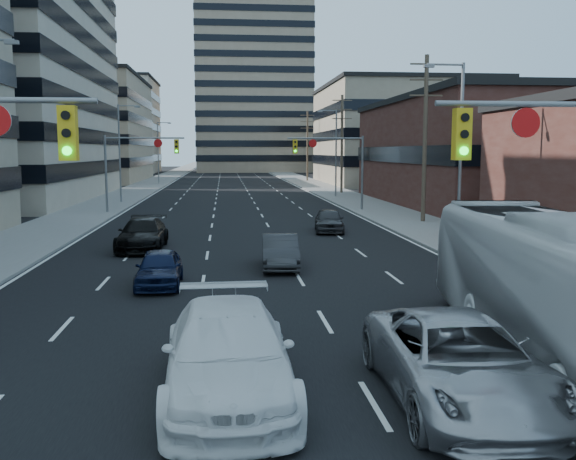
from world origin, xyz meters
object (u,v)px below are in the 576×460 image
(silver_suv, at_px, (460,362))
(sedan_blue, at_px, (159,268))
(white_van, at_px, (228,353))
(transit_bus, at_px, (563,289))

(silver_suv, distance_m, sedan_blue, 13.25)
(white_van, xyz_separation_m, transit_bus, (7.53, 1.30, 0.84))
(silver_suv, distance_m, transit_bus, 3.90)
(white_van, relative_size, transit_bus, 0.49)
(silver_suv, xyz_separation_m, sedan_blue, (-6.74, 11.41, -0.17))
(silver_suv, relative_size, transit_bus, 0.48)
(white_van, relative_size, silver_suv, 1.01)
(silver_suv, height_order, sedan_blue, silver_suv)
(white_van, distance_m, transit_bus, 7.69)
(transit_bus, distance_m, sedan_blue, 13.62)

